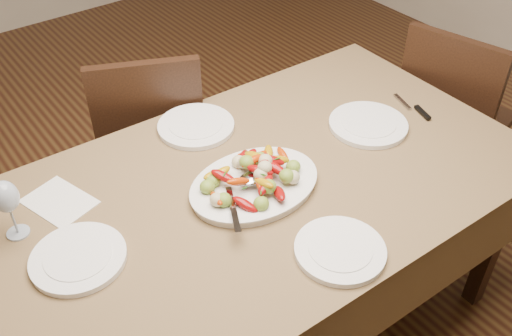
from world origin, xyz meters
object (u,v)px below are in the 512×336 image
object	(u,v)px
wine_glass	(9,208)
plate_left	(78,258)
chair_right	(455,119)
plate_far	(196,126)
plate_near	(340,250)
chair_far	(152,139)
serving_platter	(254,186)
plate_right	(368,125)
dining_table	(256,262)

from	to	relation	value
wine_glass	plate_left	bearing A→B (deg)	-64.39
chair_right	plate_far	world-z (taller)	chair_right
plate_near	chair_right	bearing A→B (deg)	20.68
chair_far	serving_platter	bearing A→B (deg)	112.18
chair_right	plate_right	bearing A→B (deg)	82.61
dining_table	chair_right	bearing A→B (deg)	3.33
serving_platter	plate_far	distance (m)	0.39
wine_glass	plate_far	bearing A→B (deg)	10.89
dining_table	serving_platter	size ratio (longest dim) A/B	4.38
plate_near	dining_table	bearing A→B (deg)	91.07
dining_table	chair_right	world-z (taller)	chair_right
plate_left	plate_far	size ratio (longest dim) A/B	0.96
serving_platter	wine_glass	world-z (taller)	wine_glass
plate_far	plate_left	bearing A→B (deg)	-150.59
serving_platter	wine_glass	xyz separation A→B (m)	(-0.66, 0.26, 0.09)
plate_left	plate_right	bearing A→B (deg)	-1.64
plate_far	dining_table	bearing A→B (deg)	-91.48
plate_left	plate_near	distance (m)	0.72
dining_table	wine_glass	bearing A→B (deg)	160.86
chair_far	chair_right	world-z (taller)	same
chair_right	plate_near	size ratio (longest dim) A/B	3.70
plate_left	chair_far	bearing A→B (deg)	50.75
chair_far	serving_platter	world-z (taller)	chair_far
dining_table	chair_far	distance (m)	0.77
chair_far	plate_far	size ratio (longest dim) A/B	3.45
serving_platter	plate_left	bearing A→B (deg)	174.51
dining_table	plate_far	bearing A→B (deg)	88.52
dining_table	wine_glass	xyz separation A→B (m)	(-0.68, 0.24, 0.48)
serving_platter	plate_near	xyz separation A→B (m)	(0.03, -0.36, -0.00)
plate_left	plate_near	world-z (taller)	same
dining_table	chair_right	xyz separation A→B (m)	(1.19, 0.07, 0.10)
dining_table	plate_right	bearing A→B (deg)	0.37
plate_right	plate_left	bearing A→B (deg)	178.36
plate_far	wine_glass	distance (m)	0.71
dining_table	chair_far	bearing A→B (deg)	89.05
dining_table	plate_right	distance (m)	0.64
plate_left	plate_near	size ratio (longest dim) A/B	1.03
plate_far	chair_far	bearing A→B (deg)	89.54
chair_far	plate_left	world-z (taller)	chair_far
plate_left	plate_far	bearing A→B (deg)	29.41
chair_far	chair_right	xyz separation A→B (m)	(1.18, -0.70, 0.00)
chair_right	plate_right	xyz separation A→B (m)	(-0.68, -0.07, 0.29)
plate_left	plate_right	world-z (taller)	same
plate_right	plate_near	size ratio (longest dim) A/B	1.10
wine_glass	chair_right	bearing A→B (deg)	-5.11
serving_platter	plate_left	size ratio (longest dim) A/B	1.59
wine_glass	dining_table	bearing A→B (deg)	-19.14
chair_right	plate_near	xyz separation A→B (m)	(-1.19, -0.45, 0.29)
dining_table	wine_glass	size ratio (longest dim) A/B	8.98
serving_platter	plate_right	size ratio (longest dim) A/B	1.49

